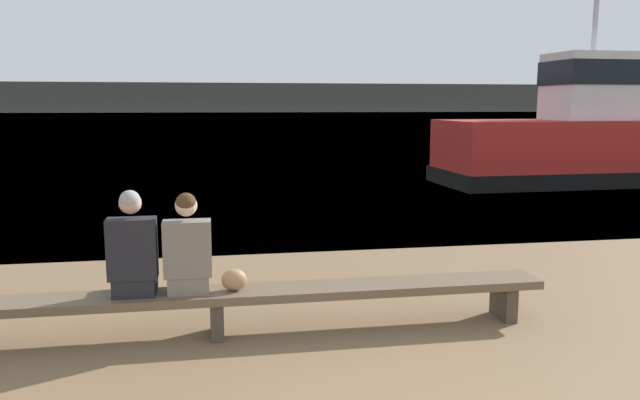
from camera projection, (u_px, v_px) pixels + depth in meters
water_surface at (216, 115)px, 125.80m from camera, size 240.00×240.00×0.00m
far_shoreline at (215, 98)px, 165.55m from camera, size 600.00×12.00×7.50m
bench_main at (217, 299)px, 5.71m from camera, size 6.25×0.45×0.42m
person_left at (133, 252)px, 5.53m from camera, size 0.42×0.42×0.96m
person_right at (188, 251)px, 5.61m from camera, size 0.42×0.42×0.92m
shopping_bag at (234, 280)px, 5.71m from camera, size 0.23×0.17×0.20m
tugboat_red at (586, 142)px, 16.82m from camera, size 7.94×3.02×6.41m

